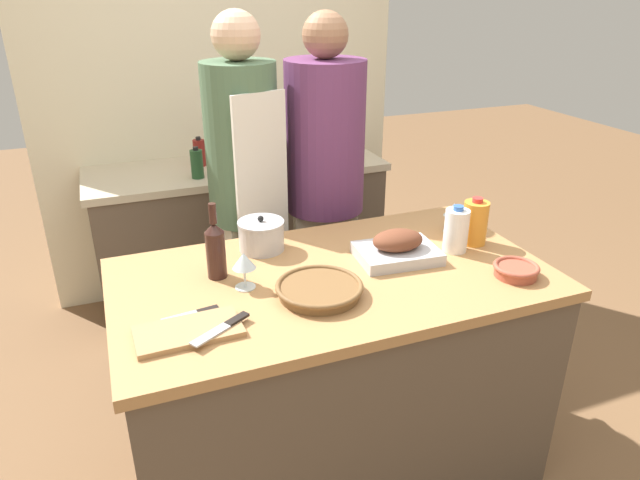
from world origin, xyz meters
name	(u,v)px	position (x,y,z in m)	size (l,w,h in m)	color
ground_plane	(331,460)	(0.00, 0.00, 0.00)	(12.00, 12.00, 0.00)	brown
kitchen_island	(332,375)	(0.00, 0.00, 0.45)	(1.56, 0.87, 0.90)	brown
back_counter	(241,235)	(0.00, 1.46, 0.45)	(1.70, 0.60, 0.89)	brown
back_wall	(219,88)	(0.00, 1.81, 1.27)	(2.20, 0.10, 2.55)	beige
roasting_pan	(397,248)	(0.27, 0.03, 0.94)	(0.32, 0.25, 0.12)	#BCBCC1
wicker_basket	(319,289)	(-0.10, -0.12, 0.92)	(0.30, 0.30, 0.04)	brown
cutting_board	(188,331)	(-0.55, -0.20, 0.91)	(0.32, 0.18, 0.02)	#AD7F51
stock_pot	(261,235)	(-0.18, 0.30, 0.96)	(0.18, 0.18, 0.14)	#B7B7BC
mixing_bowl	(516,270)	(0.60, -0.25, 0.92)	(0.16, 0.16, 0.05)	#A84C38
juice_jug	(475,222)	(0.63, 0.05, 0.99)	(0.10, 0.10, 0.19)	orange
milk_jug	(456,230)	(0.52, 0.01, 0.98)	(0.09, 0.09, 0.19)	white
wine_bottle_green	(216,249)	(-0.39, 0.13, 1.01)	(0.07, 0.07, 0.28)	#381E19
wine_glass_left	(454,211)	(0.61, 0.17, 0.99)	(0.08, 0.08, 0.13)	silver
wine_glass_right	(244,262)	(-0.32, 0.02, 1.00)	(0.08, 0.08, 0.13)	silver
knife_chef	(223,328)	(-0.45, -0.23, 0.92)	(0.20, 0.14, 0.01)	#B7B7BC
knife_paring	(193,314)	(-0.52, -0.09, 0.90)	(0.19, 0.05, 0.01)	#B7B7BC
condiment_bottle_tall	(199,153)	(-0.20, 1.53, 0.97)	(0.07, 0.07, 0.17)	maroon
condiment_bottle_short	(197,164)	(-0.25, 1.31, 0.97)	(0.07, 0.07, 0.17)	#234C28
person_cook_aproned	(245,191)	(-0.13, 0.74, 0.99)	(0.33, 0.35, 1.76)	beige
person_cook_guest	(325,184)	(0.27, 0.75, 0.97)	(0.37, 0.37, 1.75)	beige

